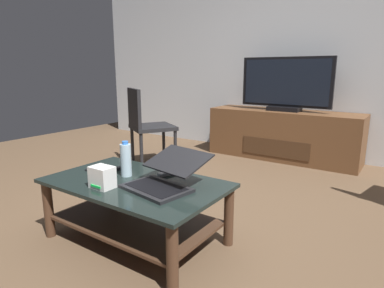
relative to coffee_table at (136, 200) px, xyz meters
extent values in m
plane|color=brown|center=(0.13, 0.34, -0.27)|extent=(7.68, 7.68, 0.00)
cube|color=silver|center=(0.13, 2.78, 1.13)|extent=(6.40, 0.12, 2.80)
cube|color=black|center=(0.00, 0.00, 0.11)|extent=(1.10, 0.66, 0.02)
cube|color=#472D1E|center=(0.00, 0.00, -0.13)|extent=(0.97, 0.58, 0.02)
cylinder|color=#472D1E|center=(-0.50, -0.28, -0.09)|extent=(0.06, 0.06, 0.37)
cylinder|color=#472D1E|center=(0.50, -0.28, -0.09)|extent=(0.06, 0.06, 0.37)
cylinder|color=#472D1E|center=(-0.50, 0.28, -0.09)|extent=(0.06, 0.06, 0.37)
cylinder|color=#472D1E|center=(0.50, 0.28, -0.09)|extent=(0.06, 0.06, 0.37)
cube|color=brown|center=(0.08, 2.46, 0.02)|extent=(1.77, 0.50, 0.58)
cube|color=#432A18|center=(0.08, 2.20, -0.10)|extent=(0.80, 0.01, 0.20)
cube|color=black|center=(0.08, 2.44, 0.34)|extent=(0.37, 0.20, 0.05)
cube|color=black|center=(0.08, 2.44, 0.65)|extent=(1.07, 0.04, 0.57)
cube|color=black|center=(0.08, 2.41, 0.65)|extent=(0.99, 0.01, 0.51)
cube|color=black|center=(-1.01, 1.32, 0.17)|extent=(0.60, 0.60, 0.04)
cube|color=black|center=(-1.11, 1.15, 0.38)|extent=(0.38, 0.25, 0.43)
cylinder|color=black|center=(-0.75, 1.38, -0.06)|extent=(0.04, 0.04, 0.42)
cylinder|color=black|center=(-1.07, 1.58, -0.06)|extent=(0.04, 0.04, 0.42)
cylinder|color=black|center=(-0.94, 1.06, -0.06)|extent=(0.04, 0.04, 0.42)
cylinder|color=black|center=(-1.27, 1.26, -0.06)|extent=(0.04, 0.04, 0.42)
cube|color=black|center=(0.20, -0.04, 0.13)|extent=(0.41, 0.32, 0.02)
cube|color=black|center=(0.20, -0.04, 0.14)|extent=(0.36, 0.25, 0.00)
cube|color=black|center=(0.23, 0.13, 0.26)|extent=(0.41, 0.30, 0.10)
cube|color=teal|center=(0.23, 0.13, 0.26)|extent=(0.37, 0.27, 0.08)
cube|color=white|center=(-0.08, -0.18, 0.19)|extent=(0.13, 0.10, 0.13)
cube|color=#19D84C|center=(-0.08, -0.24, 0.14)|extent=(0.08, 0.00, 0.01)
cylinder|color=silver|center=(-0.12, 0.05, 0.23)|extent=(0.07, 0.07, 0.21)
cylinder|color=blue|center=(-0.12, 0.05, 0.34)|extent=(0.04, 0.04, 0.02)
cube|color=black|center=(-0.42, 0.04, 0.13)|extent=(0.12, 0.16, 0.01)
cube|color=black|center=(-0.25, 0.11, 0.13)|extent=(0.11, 0.16, 0.02)
cube|color=#99999E|center=(0.09, 0.23, 0.13)|extent=(0.09, 0.17, 0.02)
camera|label=1|loc=(1.36, -1.36, 0.79)|focal=30.51mm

